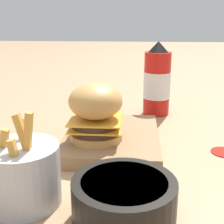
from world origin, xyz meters
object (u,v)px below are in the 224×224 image
object	(u,v)px
ketchup_bottle	(157,82)
fries_basket	(23,174)
side_bowl	(124,199)
burger	(96,111)
spoon	(79,112)
serving_board	(112,138)

from	to	relation	value
ketchup_bottle	fries_basket	xyz separation A→B (m)	(0.49, -0.23, -0.05)
fries_basket	side_bowl	world-z (taller)	fries_basket
burger	ketchup_bottle	distance (m)	0.32
burger	fries_basket	distance (m)	0.23
ketchup_bottle	spoon	bearing A→B (deg)	-83.45
serving_board	spoon	world-z (taller)	serving_board
burger	side_bowl	world-z (taller)	burger
burger	spoon	xyz separation A→B (m)	(-0.26, -0.08, -0.08)
serving_board	burger	distance (m)	0.09
serving_board	ketchup_bottle	world-z (taller)	ketchup_bottle
ketchup_bottle	side_bowl	bearing A→B (deg)	-8.10
side_bowl	spoon	world-z (taller)	side_bowl
serving_board	ketchup_bottle	xyz separation A→B (m)	(-0.25, 0.11, 0.08)
burger	ketchup_bottle	world-z (taller)	ketchup_bottle
fries_basket	spoon	distance (m)	0.47
burger	fries_basket	xyz separation A→B (m)	(0.21, -0.09, -0.04)
serving_board	burger	bearing A→B (deg)	-41.33
fries_basket	spoon	xyz separation A→B (m)	(-0.46, 0.00, -0.04)
fries_basket	side_bowl	size ratio (longest dim) A/B	1.02
burger	fries_basket	world-z (taller)	fries_basket
burger	spoon	bearing A→B (deg)	-161.69
side_bowl	spoon	size ratio (longest dim) A/B	0.91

